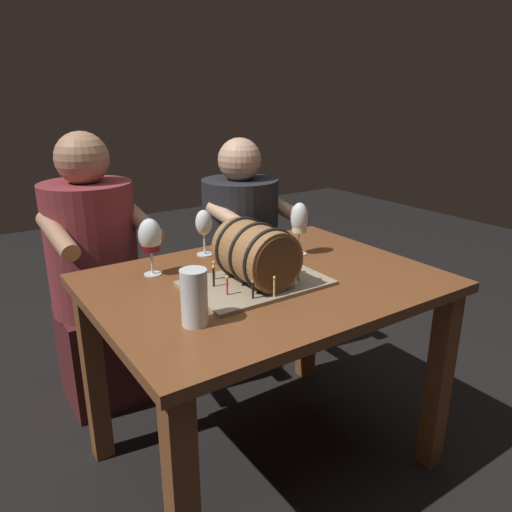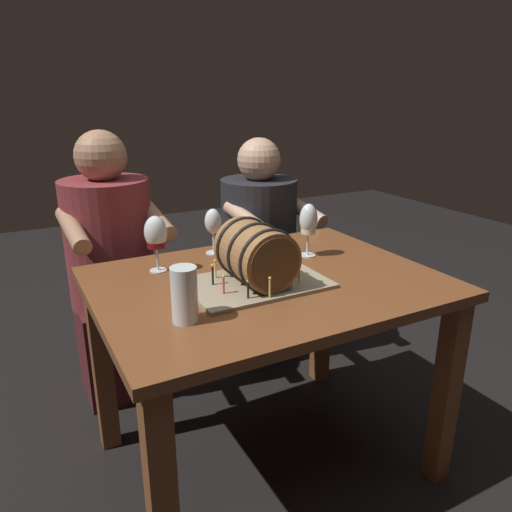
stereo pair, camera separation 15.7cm
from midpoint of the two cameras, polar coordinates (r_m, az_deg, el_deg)
The scene contains 9 objects.
ground_plane at distance 2.05m, azimuth 3.49°, elevation -22.62°, with size 8.00×8.00×0.00m, color black.
dining_table at distance 1.70m, azimuth 3.91°, elevation -6.67°, with size 1.14×0.86×0.75m.
barrel_cake at distance 1.57m, azimuth 2.86°, elevation -0.22°, with size 0.45×0.30×0.21m.
wine_glass_empty at distance 1.87m, azimuth -2.69°, elevation 3.88°, with size 0.06×0.06×0.18m.
wine_glass_red at distance 1.70m, azimuth -9.10°, elevation 2.44°, with size 0.08×0.08×0.20m.
wine_glass_white at distance 1.86m, azimuth 8.57°, elevation 3.96°, with size 0.07×0.07×0.20m.
beer_pint at distance 1.33m, azimuth -5.06°, elevation -4.91°, with size 0.07×0.07×0.16m.
person_seated_left at distance 2.23m, azimuth -14.53°, elevation -2.21°, with size 0.42×0.50×1.21m.
person_seated_right at distance 2.50m, azimuth 2.17°, elevation -0.06°, with size 0.46×0.53×1.15m.
Camera 2 is at (-0.76, -1.34, 1.36)m, focal length 34.13 mm.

